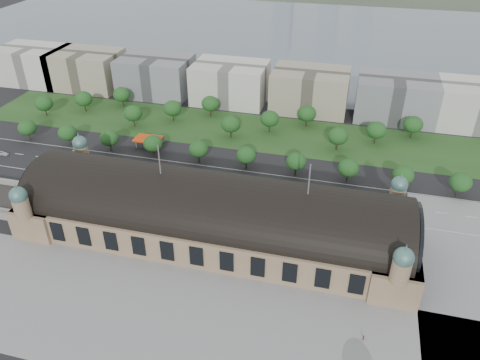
% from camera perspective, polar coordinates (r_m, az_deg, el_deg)
% --- Properties ---
extents(ground, '(900.00, 900.00, 0.00)m').
position_cam_1_polar(ground, '(185.19, -3.19, -6.76)').
color(ground, black).
rests_on(ground, ground).
extents(station, '(150.00, 48.40, 44.30)m').
position_cam_1_polar(station, '(178.91, -3.29, -4.20)').
color(station, '#9D8161').
rests_on(station, ground).
extents(plaza_south, '(190.00, 48.00, 0.12)m').
position_cam_1_polar(plaza_south, '(152.94, -4.52, -17.44)').
color(plaza_south, gray).
rests_on(plaza_south, ground).
extents(road_slab, '(260.00, 26.00, 0.10)m').
position_cam_1_polar(road_slab, '(219.89, -5.25, 0.13)').
color(road_slab, black).
rests_on(road_slab, ground).
extents(grass_belt, '(300.00, 45.00, 0.10)m').
position_cam_1_polar(grass_belt, '(264.49, -0.35, 6.13)').
color(grass_belt, '#23481D').
rests_on(grass_belt, ground).
extents(petrol_station, '(14.00, 13.00, 5.05)m').
position_cam_1_polar(petrol_station, '(252.09, -10.59, 4.91)').
color(petrol_station, '#D33F0C').
rests_on(petrol_station, ground).
extents(lake, '(700.00, 320.00, 0.08)m').
position_cam_1_polar(lake, '(452.26, 8.51, 16.98)').
color(lake, slate).
rests_on(lake, ground).
extents(office_0, '(45.00, 32.00, 24.00)m').
position_cam_1_polar(office_0, '(360.72, -23.76, 12.75)').
color(office_0, silver).
rests_on(office_0, ground).
extents(office_1, '(45.00, 32.00, 24.00)m').
position_cam_1_polar(office_1, '(338.32, -18.18, 12.69)').
color(office_1, '#A0957E').
rests_on(office_1, ground).
extents(office_2, '(45.00, 32.00, 24.00)m').
position_cam_1_polar(office_2, '(315.27, -10.21, 12.39)').
color(office_2, gray).
rests_on(office_2, ground).
extents(office_3, '(45.00, 32.00, 24.00)m').
position_cam_1_polar(office_3, '(298.87, -1.21, 11.78)').
color(office_3, silver).
rests_on(office_3, ground).
extents(office_4, '(45.00, 32.00, 24.00)m').
position_cam_1_polar(office_4, '(290.26, 8.53, 10.80)').
color(office_4, '#A0957E').
rests_on(office_4, ground).
extents(office_5, '(45.00, 32.00, 24.00)m').
position_cam_1_polar(office_5, '(290.14, 18.48, 9.47)').
color(office_5, gray).
rests_on(office_5, ground).
extents(office_6, '(45.00, 32.00, 24.00)m').
position_cam_1_polar(office_6, '(297.31, 27.14, 8.08)').
color(office_6, silver).
rests_on(office_6, ground).
extents(tree_row_0, '(9.60, 9.60, 11.52)m').
position_cam_1_polar(tree_row_0, '(274.37, -24.51, 5.81)').
color(tree_row_0, '#2D2116').
rests_on(tree_row_0, ground).
extents(tree_row_1, '(9.60, 9.60, 11.52)m').
position_cam_1_polar(tree_row_1, '(260.58, -20.30, 5.42)').
color(tree_row_1, '#2D2116').
rests_on(tree_row_1, ground).
extents(tree_row_2, '(9.60, 9.60, 11.52)m').
position_cam_1_polar(tree_row_2, '(248.35, -15.65, 4.95)').
color(tree_row_2, '#2D2116').
rests_on(tree_row_2, ground).
extents(tree_row_3, '(9.60, 9.60, 11.52)m').
position_cam_1_polar(tree_row_3, '(237.92, -10.57, 4.39)').
color(tree_row_3, '#2D2116').
rests_on(tree_row_3, ground).
extents(tree_row_4, '(9.60, 9.60, 11.52)m').
position_cam_1_polar(tree_row_4, '(229.53, -5.08, 3.76)').
color(tree_row_4, '#2D2116').
rests_on(tree_row_4, ground).
extents(tree_row_5, '(9.60, 9.60, 11.52)m').
position_cam_1_polar(tree_row_5, '(223.41, 0.76, 3.04)').
color(tree_row_5, '#2D2116').
rests_on(tree_row_5, ground).
extents(tree_row_6, '(9.60, 9.60, 11.52)m').
position_cam_1_polar(tree_row_6, '(219.76, 6.86, 2.26)').
color(tree_row_6, '#2D2116').
rests_on(tree_row_6, ground).
extents(tree_row_7, '(9.60, 9.60, 11.52)m').
position_cam_1_polar(tree_row_7, '(218.70, 13.08, 1.44)').
color(tree_row_7, '#2D2116').
rests_on(tree_row_7, ground).
extents(tree_row_8, '(9.60, 9.60, 11.52)m').
position_cam_1_polar(tree_row_8, '(220.27, 19.27, 0.60)').
color(tree_row_8, '#2D2116').
rests_on(tree_row_8, ground).
extents(tree_row_9, '(9.60, 9.60, 11.52)m').
position_cam_1_polar(tree_row_9, '(224.40, 25.31, -0.23)').
color(tree_row_9, '#2D2116').
rests_on(tree_row_9, ground).
extents(tree_belt_0, '(10.40, 10.40, 12.48)m').
position_cam_1_polar(tree_belt_0, '(301.39, -22.80, 8.61)').
color(tree_belt_0, '#2D2116').
rests_on(tree_belt_0, ground).
extents(tree_belt_1, '(10.40, 10.40, 12.48)m').
position_cam_1_polar(tree_belt_1, '(299.90, -18.54, 9.37)').
color(tree_belt_1, '#2D2116').
rests_on(tree_belt_1, ground).
extents(tree_belt_2, '(10.40, 10.40, 12.48)m').
position_cam_1_polar(tree_belt_2, '(300.08, -14.24, 10.07)').
color(tree_belt_2, '#2D2116').
rests_on(tree_belt_2, ground).
extents(tree_belt_3, '(10.40, 10.40, 12.48)m').
position_cam_1_polar(tree_belt_3, '(272.14, -12.92, 7.93)').
color(tree_belt_3, '#2D2116').
rests_on(tree_belt_3, ground).
extents(tree_belt_4, '(10.40, 10.40, 12.48)m').
position_cam_1_polar(tree_belt_4, '(274.45, -8.23, 8.64)').
color(tree_belt_4, '#2D2116').
rests_on(tree_belt_4, ground).
extents(tree_belt_5, '(10.40, 10.40, 12.48)m').
position_cam_1_polar(tree_belt_5, '(278.57, -3.64, 9.28)').
color(tree_belt_5, '#2D2116').
rests_on(tree_belt_5, ground).
extents(tree_belt_6, '(10.40, 10.40, 12.48)m').
position_cam_1_polar(tree_belt_6, '(252.54, -1.15, 6.82)').
color(tree_belt_6, '#2D2116').
rests_on(tree_belt_6, ground).
extents(tree_belt_7, '(10.40, 10.40, 12.48)m').
position_cam_1_polar(tree_belt_7, '(259.24, 3.64, 7.46)').
color(tree_belt_7, '#2D2116').
rests_on(tree_belt_7, ground).
extents(tree_belt_8, '(10.40, 10.40, 12.48)m').
position_cam_1_polar(tree_belt_8, '(267.67, 8.18, 8.02)').
color(tree_belt_8, '#2D2116').
rests_on(tree_belt_8, ground).
extents(tree_belt_9, '(10.40, 10.40, 12.48)m').
position_cam_1_polar(tree_belt_9, '(244.93, 11.87, 5.25)').
color(tree_belt_9, '#2D2116').
rests_on(tree_belt_9, ground).
extents(tree_belt_10, '(10.40, 10.40, 12.48)m').
position_cam_1_polar(tree_belt_10, '(256.10, 16.31, 5.85)').
color(tree_belt_10, '#2D2116').
rests_on(tree_belt_10, ground).
extents(tree_belt_11, '(10.40, 10.40, 12.48)m').
position_cam_1_polar(tree_belt_11, '(268.70, 20.37, 6.36)').
color(tree_belt_11, '#2D2116').
rests_on(tree_belt_11, ground).
extents(traffic_car_0, '(4.66, 1.92, 1.58)m').
position_cam_1_polar(traffic_car_0, '(266.92, -26.82, 2.87)').
color(traffic_car_0, silver).
rests_on(traffic_car_0, ground).
extents(traffic_car_1, '(4.83, 1.99, 1.56)m').
position_cam_1_polar(traffic_car_1, '(250.61, -20.76, 2.51)').
color(traffic_car_1, gray).
rests_on(traffic_car_1, ground).
extents(traffic_car_2, '(5.07, 2.79, 1.35)m').
position_cam_1_polar(traffic_car_2, '(231.09, -14.56, 1.05)').
color(traffic_car_2, black).
rests_on(traffic_car_2, ground).
extents(traffic_car_3, '(5.21, 2.53, 1.46)m').
position_cam_1_polar(traffic_car_3, '(232.24, -9.44, 1.89)').
color(traffic_car_3, maroon).
rests_on(traffic_car_3, ground).
extents(traffic_car_4, '(4.36, 2.03, 1.45)m').
position_cam_1_polar(traffic_car_4, '(210.77, -1.35, -1.06)').
color(traffic_car_4, '#1B1948').
rests_on(traffic_car_4, ground).
extents(traffic_car_5, '(4.63, 1.89, 1.49)m').
position_cam_1_polar(traffic_car_5, '(213.22, 6.40, -0.83)').
color(traffic_car_5, '#565A5E').
rests_on(traffic_car_5, ground).
extents(parked_car_0, '(4.96, 3.89, 1.58)m').
position_cam_1_polar(parked_car_0, '(221.92, -16.24, -0.60)').
color(parked_car_0, black).
rests_on(parked_car_0, ground).
extents(parked_car_1, '(6.05, 5.66, 1.58)m').
position_cam_1_polar(parked_car_1, '(233.53, -20.20, 0.38)').
color(parked_car_1, maroon).
rests_on(parked_car_1, ground).
extents(parked_car_2, '(4.96, 3.63, 1.34)m').
position_cam_1_polar(parked_car_2, '(225.36, -16.28, -0.10)').
color(parked_car_2, '#192048').
rests_on(parked_car_2, ground).
extents(parked_car_3, '(4.24, 3.48, 1.36)m').
position_cam_1_polar(parked_car_3, '(226.07, -16.46, -0.02)').
color(parked_car_3, '#57595F').
rests_on(parked_car_3, ground).
extents(parked_car_4, '(4.59, 3.80, 1.48)m').
position_cam_1_polar(parked_car_4, '(213.24, -11.70, -1.37)').
color(parked_car_4, silver).
rests_on(parked_car_4, ground).
extents(parked_car_5, '(5.81, 4.27, 1.47)m').
position_cam_1_polar(parked_car_5, '(208.47, -8.52, -1.86)').
color(parked_car_5, gray).
rests_on(parked_car_5, ground).
extents(parked_car_6, '(5.23, 4.22, 1.42)m').
position_cam_1_polar(parked_car_6, '(213.76, -12.01, -1.32)').
color(parked_car_6, black).
rests_on(parked_car_6, ground).
extents(bus_west, '(11.79, 3.75, 3.23)m').
position_cam_1_polar(bus_west, '(211.43, -4.83, -0.77)').
color(bus_west, '#D04921').
rests_on(bus_west, ground).
extents(bus_mid, '(13.44, 3.70, 3.71)m').
position_cam_1_polar(bus_mid, '(208.06, -0.67, -1.17)').
color(bus_mid, beige).
rests_on(bus_mid, ground).
extents(bus_east, '(11.44, 3.37, 3.15)m').
position_cam_1_polar(bus_east, '(201.54, 5.17, -2.64)').
color(bus_east, silver).
rests_on(bus_east, ground).
extents(pedestrian_1, '(0.71, 0.84, 1.95)m').
position_cam_1_polar(pedestrian_1, '(153.23, 14.83, -18.11)').
color(pedestrian_1, gray).
rests_on(pedestrian_1, ground).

